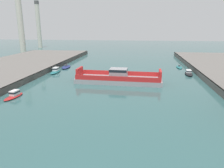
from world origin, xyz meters
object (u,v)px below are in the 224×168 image
object	(u,v)px
moored_boat_far_right	(179,67)
moored_boat_mid_right	(14,95)
smokestack_distant_b	(20,21)
moored_boat_upstream_b	(66,67)
moored_boat_near_right	(56,71)
smokestack_distant_a	(38,23)
chain_ferry	(119,78)
moored_boat_upstream_a	(189,73)

from	to	relation	value
moored_boat_far_right	moored_boat_mid_right	bearing A→B (deg)	-135.46
moored_boat_mid_right	smokestack_distant_b	xyz separation A→B (m)	(-37.59, 68.89, 15.12)
moored_boat_upstream_b	smokestack_distant_b	world-z (taller)	smokestack_distant_b
moored_boat_near_right	smokestack_distant_a	world-z (taller)	smokestack_distant_a
moored_boat_far_right	smokestack_distant_a	distance (m)	98.80
moored_boat_mid_right	smokestack_distant_a	xyz separation A→B (m)	(-41.05, 95.35, 14.74)
chain_ferry	smokestack_distant_b	size ratio (longest dim) A/B	0.71
moored_boat_upstream_b	moored_boat_far_right	bearing A→B (deg)	7.99
moored_boat_far_right	smokestack_distant_a	world-z (taller)	smokestack_distant_a
chain_ferry	smokestack_distant_b	xyz separation A→B (m)	(-56.09, 55.12, 14.56)
smokestack_distant_b	moored_boat_near_right	bearing A→B (deg)	-51.65
moored_boat_far_right	smokestack_distant_b	xyz separation A→B (m)	(-73.83, 33.23, 15.41)
chain_ferry	moored_boat_upstream_a	xyz separation A→B (m)	(18.59, 11.30, -0.58)
moored_boat_near_right	moored_boat_mid_right	bearing A→B (deg)	-87.54
moored_boat_near_right	moored_boat_upstream_b	distance (m)	7.89
chain_ferry	moored_boat_upstream_b	size ratio (longest dim) A/B	2.81
moored_boat_far_right	smokestack_distant_b	size ratio (longest dim) A/B	0.20
moored_boat_upstream_b	smokestack_distant_a	world-z (taller)	smokestack_distant_a
moored_boat_near_right	smokestack_distant_b	world-z (taller)	smokestack_distant_b
chain_ferry	moored_boat_near_right	size ratio (longest dim) A/B	3.19
smokestack_distant_b	moored_boat_far_right	bearing A→B (deg)	-24.23
moored_boat_upstream_a	smokestack_distant_b	xyz separation A→B (m)	(-74.67, 43.82, 15.14)
moored_boat_mid_right	smokestack_distant_a	world-z (taller)	smokestack_distant_a
moored_boat_near_right	moored_boat_far_right	xyz separation A→B (m)	(37.21, 13.05, -0.36)
chain_ferry	moored_boat_mid_right	size ratio (longest dim) A/B	3.98
moored_boat_far_right	moored_boat_upstream_a	distance (m)	10.63
moored_boat_mid_right	smokestack_distant_b	world-z (taller)	smokestack_distant_b
chain_ferry	smokestack_distant_b	world-z (taller)	smokestack_distant_b
moored_boat_mid_right	moored_boat_far_right	bearing A→B (deg)	44.54
moored_boat_upstream_b	moored_boat_near_right	bearing A→B (deg)	-92.77
chain_ferry	moored_boat_near_right	bearing A→B (deg)	155.57
smokestack_distant_a	smokestack_distant_b	xyz separation A→B (m)	(3.46, -26.46, 0.38)
moored_boat_mid_right	moored_boat_upstream_a	size ratio (longest dim) A/B	0.81
moored_boat_far_right	smokestack_distant_a	size ratio (longest dim) A/B	0.21
moored_boat_near_right	moored_boat_mid_right	xyz separation A→B (m)	(0.97, -22.62, -0.06)
chain_ferry	moored_boat_far_right	world-z (taller)	chain_ferry
moored_boat_far_right	moored_boat_upstream_a	xyz separation A→B (m)	(0.85, -10.59, 0.27)
chain_ferry	moored_boat_upstream_a	bearing A→B (deg)	31.30
chain_ferry	smokestack_distant_a	bearing A→B (deg)	126.13
moored_boat_upstream_a	moored_boat_far_right	bearing A→B (deg)	94.56
moored_boat_mid_right	moored_boat_upstream_b	world-z (taller)	moored_boat_mid_right
moored_boat_upstream_a	smokestack_distant_b	world-z (taller)	smokestack_distant_b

